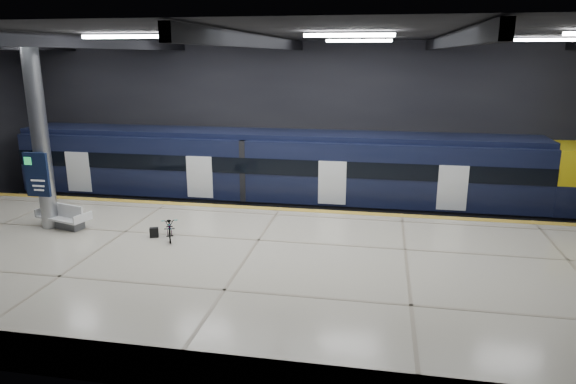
# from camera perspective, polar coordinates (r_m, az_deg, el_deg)

# --- Properties ---
(ground) EXTENTS (30.00, 30.00, 0.00)m
(ground) POSITION_cam_1_polar(r_m,az_deg,el_deg) (19.28, -2.55, -7.39)
(ground) COLOR black
(ground) RESTS_ON ground
(room_shell) EXTENTS (30.10, 16.10, 8.05)m
(room_shell) POSITION_cam_1_polar(r_m,az_deg,el_deg) (17.90, -2.77, 9.80)
(room_shell) COLOR black
(room_shell) RESTS_ON ground
(platform) EXTENTS (30.00, 11.00, 1.10)m
(platform) POSITION_cam_1_polar(r_m,az_deg,el_deg) (16.83, -4.48, -8.83)
(platform) COLOR beige
(platform) RESTS_ON ground
(safety_strip) EXTENTS (30.00, 0.40, 0.01)m
(safety_strip) POSITION_cam_1_polar(r_m,az_deg,el_deg) (21.44, -0.95, -1.90)
(safety_strip) COLOR gold
(safety_strip) RESTS_ON platform
(rails) EXTENTS (30.00, 1.52, 0.16)m
(rails) POSITION_cam_1_polar(r_m,az_deg,el_deg) (24.32, 0.32, -2.36)
(rails) COLOR gray
(rails) RESTS_ON ground
(train) EXTENTS (29.40, 2.84, 3.79)m
(train) POSITION_cam_1_polar(r_m,az_deg,el_deg) (23.68, 2.36, 2.10)
(train) COLOR black
(train) RESTS_ON ground
(bench) EXTENTS (2.24, 1.41, 0.92)m
(bench) POSITION_cam_1_polar(r_m,az_deg,el_deg) (20.88, -23.64, -2.75)
(bench) COLOR #595B60
(bench) RESTS_ON platform
(bicycle) EXTENTS (1.11, 1.62, 0.81)m
(bicycle) POSITION_cam_1_polar(r_m,az_deg,el_deg) (18.44, -13.00, -3.85)
(bicycle) COLOR #99999E
(bicycle) RESTS_ON platform
(pannier_bag) EXTENTS (0.34, 0.27, 0.35)m
(pannier_bag) POSITION_cam_1_polar(r_m,az_deg,el_deg) (18.75, -14.65, -4.37)
(pannier_bag) COLOR black
(pannier_bag) RESTS_ON platform
(info_column) EXTENTS (0.90, 0.78, 6.90)m
(info_column) POSITION_cam_1_polar(r_m,az_deg,el_deg) (20.49, -25.88, 5.44)
(info_column) COLOR #9EA0A5
(info_column) RESTS_ON platform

